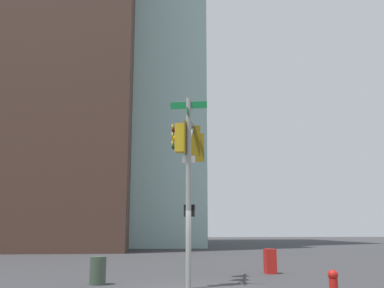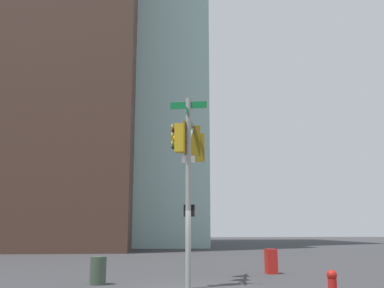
% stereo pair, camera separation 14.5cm
% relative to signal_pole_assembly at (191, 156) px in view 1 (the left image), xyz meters
% --- Properties ---
extents(signal_pole_assembly, '(1.54, 3.94, 6.43)m').
position_rel_signal_pole_assembly_xyz_m(signal_pole_assembly, '(0.00, 0.00, 0.00)').
color(signal_pole_assembly, gray).
rests_on(signal_pole_assembly, ground_plane).
extents(fire_hydrant, '(0.34, 0.26, 0.87)m').
position_rel_signal_pole_assembly_xyz_m(fire_hydrant, '(3.20, -4.50, -4.07)').
color(fire_hydrant, red).
rests_on(fire_hydrant, ground_plane).
extents(litter_bin, '(0.56, 0.56, 0.95)m').
position_rel_signal_pole_assembly_xyz_m(litter_bin, '(-3.21, 0.37, -4.07)').
color(litter_bin, '#384738').
rests_on(litter_bin, ground_plane).
extents(newspaper_box, '(0.44, 0.56, 1.05)m').
position_rel_signal_pole_assembly_xyz_m(newspaper_box, '(3.87, 3.53, -4.02)').
color(newspaper_box, red).
rests_on(newspaper_box, ground_plane).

